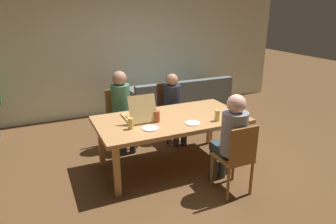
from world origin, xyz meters
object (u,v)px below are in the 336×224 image
drinking_glass_2 (157,117)px  drinking_glass_1 (131,124)px  chair_0 (120,115)px  plate_1 (193,123)px  chair_1 (170,109)px  person_0 (122,105)px  drinking_glass_0 (232,107)px  chair_2 (237,156)px  couch (180,101)px  plate_0 (150,128)px  drinking_glass_3 (217,115)px  person_1 (174,103)px  person_2 (231,135)px  pizza_box_0 (138,114)px  dining_table (171,122)px

drinking_glass_2 → drinking_glass_1: bearing=-167.0°
chair_0 → plate_1: chair_0 is taller
chair_0 → chair_1: chair_1 is taller
person_0 → drinking_glass_0: size_ratio=9.59×
chair_0 → chair_2: (0.87, -1.97, -0.01)m
chair_1 → couch: (0.68, 0.98, -0.22)m
plate_0 → chair_1: bearing=55.8°
plate_1 → drinking_glass_3: bearing=-6.8°
plate_0 → plate_1: bearing=-6.4°
drinking_glass_0 → chair_0: bearing=141.2°
chair_1 → couch: chair_1 is taller
couch → person_1: bearing=-120.8°
plate_0 → plate_1: (0.57, -0.06, 0.00)m
drinking_glass_3 → plate_1: bearing=173.2°
person_2 → drinking_glass_3: person_2 is taller
person_2 → pizza_box_0: bearing=129.6°
dining_table → drinking_glass_1: (-0.63, -0.15, 0.14)m
chair_1 → drinking_glass_2: (-0.65, -1.02, 0.30)m
dining_table → person_0: 0.97m
person_2 → drinking_glass_1: bearing=147.1°
dining_table → plate_1: size_ratio=10.04×
person_1 → drinking_glass_0: person_1 is taller
person_0 → pizza_box_0: (0.04, -0.68, 0.05)m
chair_2 → person_2: size_ratio=0.73×
person_0 → drinking_glass_2: size_ratio=8.41×
dining_table → drinking_glass_2: bearing=-165.6°
dining_table → drinking_glass_1: drinking_glass_1 is taller
chair_1 → dining_table: bearing=-113.5°
person_0 → drinking_glass_0: 1.69m
chair_2 → couch: size_ratio=0.43×
person_2 → chair_1: bearing=90.0°
chair_2 → pizza_box_0: pizza_box_0 is taller
dining_table → person_0: (-0.45, 0.86, 0.07)m
person_1 → plate_1: 1.13m
drinking_glass_1 → couch: drinking_glass_1 is taller
chair_0 → couch: 1.83m
plate_1 → person_2: bearing=-64.6°
chair_1 → drinking_glass_0: (0.52, -1.07, 0.29)m
pizza_box_0 → plate_0: bearing=-88.1°
drinking_glass_0 → drinking_glass_3: (-0.41, -0.24, 0.01)m
drinking_glass_3 → couch: 2.41m
drinking_glass_1 → drinking_glass_3: (1.15, -0.20, 0.00)m
drinking_glass_3 → chair_1: bearing=94.5°
person_1 → chair_2: person_1 is taller
drinking_glass_1 → person_1: bearing=42.1°
chair_2 → plate_0: 1.11m
drinking_glass_3 → dining_table: bearing=146.2°
person_0 → chair_1: 0.90m
person_1 → drinking_glass_3: bearing=-84.8°
person_2 → plate_0: size_ratio=5.79×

